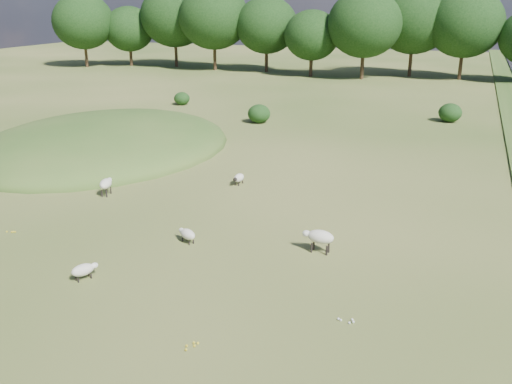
{
  "coord_description": "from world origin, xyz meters",
  "views": [
    {
      "loc": [
        10.79,
        -19.57,
        9.51
      ],
      "look_at": [
        2.0,
        4.0,
        1.0
      ],
      "focal_mm": 40.0,
      "sensor_mm": 36.0,
      "label": 1
    }
  ],
  "objects_px": {
    "sheep_4": "(84,270)",
    "sheep_5": "(106,184)",
    "sheep_1": "(239,178)",
    "sheep_3": "(320,237)",
    "sheep_0": "(187,234)"
  },
  "relations": [
    {
      "from": "sheep_0",
      "to": "sheep_5",
      "type": "xyz_separation_m",
      "value": [
        -6.62,
        3.93,
        0.24
      ]
    },
    {
      "from": "sheep_3",
      "to": "sheep_4",
      "type": "xyz_separation_m",
      "value": [
        -7.31,
        -5.17,
        -0.29
      ]
    },
    {
      "from": "sheep_3",
      "to": "sheep_5",
      "type": "xyz_separation_m",
      "value": [
        -11.96,
        2.99,
        -0.05
      ]
    },
    {
      "from": "sheep_0",
      "to": "sheep_5",
      "type": "bearing_deg",
      "value": -1.73
    },
    {
      "from": "sheep_1",
      "to": "sheep_4",
      "type": "relative_size",
      "value": 1.0
    },
    {
      "from": "sheep_3",
      "to": "sheep_4",
      "type": "relative_size",
      "value": 1.27
    },
    {
      "from": "sheep_3",
      "to": "sheep_1",
      "type": "bearing_deg",
      "value": -43.86
    },
    {
      "from": "sheep_4",
      "to": "sheep_5",
      "type": "height_order",
      "value": "sheep_5"
    },
    {
      "from": "sheep_0",
      "to": "sheep_1",
      "type": "xyz_separation_m",
      "value": [
        -0.94,
        7.92,
        0.01
      ]
    },
    {
      "from": "sheep_0",
      "to": "sheep_4",
      "type": "relative_size",
      "value": 0.99
    },
    {
      "from": "sheep_1",
      "to": "sheep_3",
      "type": "relative_size",
      "value": 0.79
    },
    {
      "from": "sheep_5",
      "to": "sheep_4",
      "type": "bearing_deg",
      "value": -163.69
    },
    {
      "from": "sheep_3",
      "to": "sheep_5",
      "type": "relative_size",
      "value": 1.06
    },
    {
      "from": "sheep_1",
      "to": "sheep_5",
      "type": "bearing_deg",
      "value": -51.38
    },
    {
      "from": "sheep_1",
      "to": "sheep_5",
      "type": "distance_m",
      "value": 6.94
    }
  ]
}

